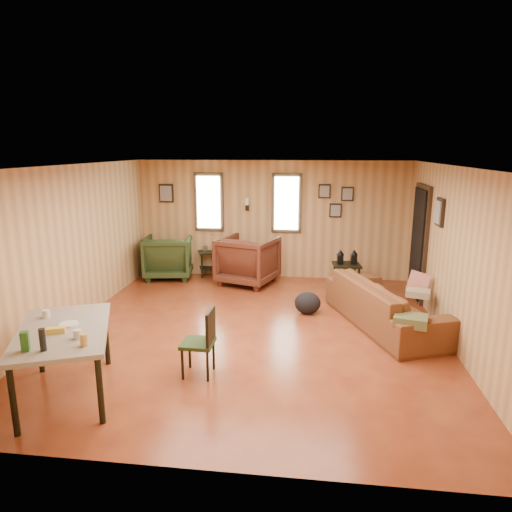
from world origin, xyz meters
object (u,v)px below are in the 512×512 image
at_px(sofa, 386,296).
at_px(side_table, 347,263).
at_px(recliner_green, 169,255).
at_px(end_table, 211,258).
at_px(recliner_brown, 248,258).
at_px(dining_table, 63,335).

xyz_separation_m(sofa, side_table, (-0.46, 1.74, 0.07)).
distance_m(recliner_green, side_table, 3.62).
height_order(sofa, end_table, sofa).
bearing_deg(recliner_brown, dining_table, 91.68).
xyz_separation_m(recliner_brown, dining_table, (-1.35, -4.43, 0.18)).
relative_size(recliner_green, end_table, 1.49).
height_order(recliner_green, side_table, recliner_green).
distance_m(end_table, side_table, 2.87).
bearing_deg(recliner_green, end_table, -168.96).
relative_size(recliner_green, dining_table, 0.55).
bearing_deg(end_table, side_table, -14.49).
height_order(recliner_green, end_table, recliner_green).
bearing_deg(dining_table, recliner_green, 71.86).
bearing_deg(sofa, recliner_green, 40.83).
relative_size(end_table, dining_table, 0.37).
bearing_deg(side_table, end_table, 165.51).
distance_m(recliner_green, dining_table, 4.68).
distance_m(sofa, dining_table, 4.49).
relative_size(sofa, recliner_brown, 2.27).
bearing_deg(end_table, recliner_green, -160.18).
bearing_deg(end_table, sofa, -37.14).
xyz_separation_m(sofa, end_table, (-3.24, 2.45, -0.10)).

